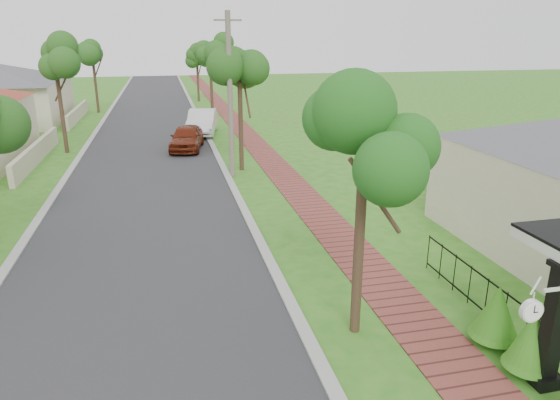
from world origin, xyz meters
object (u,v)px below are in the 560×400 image
object	(u,v)px
porch_post	(552,332)
parked_car_white	(202,122)
utility_pole	(230,96)
near_tree	(364,154)
station_clock	(534,309)
parked_car_red	(187,138)

from	to	relation	value
porch_post	parked_car_white	bearing A→B (deg)	98.78
parked_car_white	porch_post	bearing A→B (deg)	-71.37
porch_post	utility_pole	xyz separation A→B (m)	(-3.65, 15.99, 2.58)
utility_pole	near_tree	bearing A→B (deg)	-86.33
utility_pole	parked_car_white	bearing A→B (deg)	92.63
near_tree	station_clock	xyz separation A→B (m)	(1.93, -2.90, -2.07)
parked_car_red	station_clock	size ratio (longest dim) A/B	3.93
parked_car_white	utility_pole	size ratio (longest dim) A/B	0.67
parked_car_red	utility_pole	xyz separation A→B (m)	(1.76, -6.22, 3.00)
porch_post	utility_pole	size ratio (longest dim) A/B	0.35
parked_car_red	utility_pole	distance (m)	7.12
utility_pole	station_clock	world-z (taller)	utility_pole
parked_car_red	near_tree	world-z (taller)	near_tree
parked_car_red	utility_pole	size ratio (longest dim) A/B	0.57
parked_car_red	utility_pole	bearing A→B (deg)	-63.90
station_clock	utility_pole	bearing A→B (deg)	99.67
station_clock	parked_car_red	bearing A→B (deg)	101.38
parked_car_red	station_clock	world-z (taller)	station_clock
utility_pole	station_clock	size ratio (longest dim) A/B	6.91
porch_post	station_clock	bearing A→B (deg)	-155.00
porch_post	near_tree	size ratio (longest dim) A/B	0.50
near_tree	utility_pole	distance (m)	13.52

